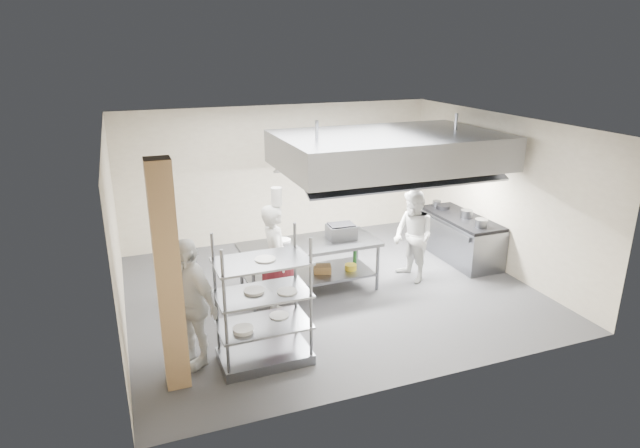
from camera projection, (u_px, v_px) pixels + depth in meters
name	position (u px, v px, depth m)	size (l,w,h in m)	color
floor	(330.00, 290.00, 9.68)	(7.00, 7.00, 0.00)	#3A3A3D
ceiling	(331.00, 123.00, 8.73)	(7.00, 7.00, 0.00)	silver
wall_back	(280.00, 173.00, 11.86)	(7.00, 7.00, 0.00)	#BDB096
wall_left	(115.00, 235.00, 8.03)	(6.00, 6.00, 0.00)	#BDB096
wall_right	(497.00, 192.00, 10.38)	(6.00, 6.00, 0.00)	#BDB096
column	(169.00, 279.00, 6.55)	(0.30, 0.30, 3.00)	tan
exhaust_hood	(389.00, 150.00, 9.71)	(4.00, 2.50, 0.60)	gray
hood_strip_a	(343.00, 171.00, 9.51)	(1.60, 0.12, 0.04)	white
hood_strip_b	(431.00, 164.00, 10.11)	(1.60, 0.12, 0.04)	white
wall_shelf	(357.00, 169.00, 12.33)	(1.50, 0.28, 0.04)	gray
island	(310.00, 267.00, 9.53)	(2.44, 1.02, 0.91)	gray
island_worktop	(309.00, 245.00, 9.40)	(2.44, 1.02, 0.06)	gray
island_undershelf	(310.00, 275.00, 9.58)	(2.24, 0.91, 0.04)	slate
pass_rack	(263.00, 301.00, 7.22)	(1.25, 0.73, 1.88)	gray
cooking_range	(459.00, 238.00, 11.03)	(0.80, 2.00, 0.84)	gray
range_top	(461.00, 218.00, 10.88)	(0.78, 1.96, 0.06)	black
chef_head	(276.00, 261.00, 8.51)	(0.69, 0.45, 1.89)	white
chef_line	(413.00, 237.00, 9.84)	(0.84, 0.65, 1.72)	white
chef_plating	(190.00, 303.00, 7.21)	(1.08, 0.45, 1.84)	silver
griddle	(341.00, 232.00, 9.59)	(0.50, 0.39, 0.24)	slate
wicker_basket	(322.00, 269.00, 9.61)	(0.31, 0.22, 0.14)	brown
stockpot	(467.00, 214.00, 10.75)	(0.24, 0.24, 0.16)	gray
plate_stack	(264.00, 323.00, 7.33)	(0.28, 0.28, 0.05)	silver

